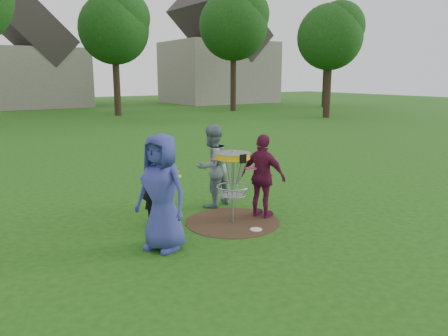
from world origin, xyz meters
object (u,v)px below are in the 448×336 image
player_black (158,182)px  disc_golf_basket (233,170)px  player_blue (162,193)px  player_grey (212,166)px  player_maroon (263,176)px

player_black → disc_golf_basket: size_ratio=1.19×
player_blue → disc_golf_basket: (1.67, 0.47, 0.08)m
player_grey → player_black: bearing=2.7°
player_grey → player_maroon: (0.44, -1.17, -0.05)m
player_grey → disc_golf_basket: 1.15m
player_blue → disc_golf_basket: bearing=79.4°
player_black → player_maroon: 2.03m
player_grey → player_maroon: 1.25m
player_black → player_grey: bearing=46.8°
player_blue → player_maroon: player_blue is taller
disc_golf_basket → player_black: bearing=153.8°
player_blue → player_black: player_blue is taller
player_blue → player_maroon: bearing=73.7°
player_blue → player_black: size_ratio=1.14×
disc_golf_basket → player_maroon: bearing=-5.1°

